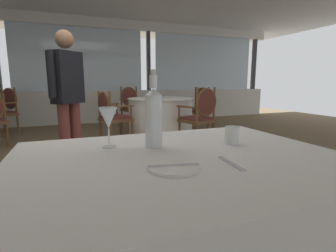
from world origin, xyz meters
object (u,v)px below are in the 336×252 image
at_px(diner_person_0, 68,92).
at_px(dining_chair_0_0, 111,113).
at_px(dining_chair_0_3, 132,104).
at_px(water_tumbler, 232,135).
at_px(dining_chair_0_1, 201,113).
at_px(dining_chair_1_3, 4,108).
at_px(water_bottle, 154,116).
at_px(side_plate, 174,167).
at_px(dining_chair_0_2, 198,106).
at_px(wine_glass, 108,119).

bearing_deg(diner_person_0, dining_chair_0_0, -76.92).
bearing_deg(dining_chair_0_3, water_tumbler, -25.45).
distance_m(water_tumbler, dining_chair_0_1, 2.89).
bearing_deg(water_tumbler, dining_chair_1_3, 112.12).
relative_size(water_bottle, diner_person_0, 0.21).
xyz_separation_m(side_plate, dining_chair_0_1, (1.64, 2.84, -0.20)).
relative_size(water_bottle, dining_chair_0_2, 0.37).
distance_m(side_plate, dining_chair_0_0, 3.53).
height_order(water_bottle, dining_chair_1_3, water_bottle).
bearing_deg(dining_chair_1_3, dining_chair_0_0, 90.62).
relative_size(wine_glass, dining_chair_0_2, 0.19).
bearing_deg(side_plate, dining_chair_1_3, 107.28).
relative_size(side_plate, dining_chair_0_0, 0.20).
relative_size(water_bottle, water_tumbler, 4.16).
xyz_separation_m(dining_chair_0_1, dining_chair_0_2, (0.67, 1.36, -0.02)).
distance_m(dining_chair_0_1, dining_chair_0_2, 1.51).
relative_size(dining_chair_0_1, diner_person_0, 0.59).
height_order(dining_chair_0_0, dining_chair_0_3, dining_chair_0_3).
relative_size(dining_chair_0_3, dining_chair_1_3, 1.01).
bearing_deg(water_bottle, dining_chair_1_3, 108.59).
distance_m(dining_chair_0_2, dining_chair_0_3, 1.51).
xyz_separation_m(side_plate, diner_person_0, (-0.36, 2.49, 0.18)).
height_order(dining_chair_0_0, dining_chair_0_1, dining_chair_0_1).
xyz_separation_m(side_plate, water_tumbler, (0.40, 0.23, 0.04)).
distance_m(side_plate, water_tumbler, 0.47).
bearing_deg(water_bottle, dining_chair_0_2, 59.61).
height_order(water_bottle, dining_chair_0_1, water_bottle).
distance_m(wine_glass, water_tumbler, 0.60).
xyz_separation_m(wine_glass, diner_person_0, (-0.19, 2.12, 0.05)).
bearing_deg(dining_chair_0_1, dining_chair_0_2, -44.97).
bearing_deg(side_plate, dining_chair_0_2, 61.23).
xyz_separation_m(water_bottle, wine_glass, (-0.20, 0.06, -0.01)).
xyz_separation_m(water_bottle, dining_chair_0_2, (2.28, 3.88, -0.35)).
height_order(dining_chair_0_2, dining_chair_1_3, same).
distance_m(dining_chair_0_0, dining_chair_1_3, 2.56).
bearing_deg(dining_chair_1_3, dining_chair_0_2, 117.79).
distance_m(side_plate, water_bottle, 0.34).
bearing_deg(dining_chair_0_2, dining_chair_0_0, 0.00).
relative_size(side_plate, dining_chair_0_1, 0.19).
relative_size(side_plate, dining_chair_0_3, 0.19).
distance_m(wine_glass, dining_chair_0_3, 4.64).
bearing_deg(dining_chair_0_3, wine_glass, -32.75).
xyz_separation_m(side_plate, dining_chair_1_3, (-1.62, 5.22, -0.21)).
bearing_deg(wine_glass, dining_chair_0_1, 53.77).
xyz_separation_m(dining_chair_0_3, diner_person_0, (-1.31, -2.37, 0.37)).
height_order(dining_chair_0_3, dining_chair_1_3, dining_chair_0_3).
xyz_separation_m(wine_glass, dining_chair_0_2, (2.48, 3.82, -0.34)).
bearing_deg(dining_chair_0_0, water_bottle, -113.37).
height_order(water_bottle, diner_person_0, diner_person_0).
xyz_separation_m(dining_chair_1_3, diner_person_0, (1.26, -2.73, 0.39)).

